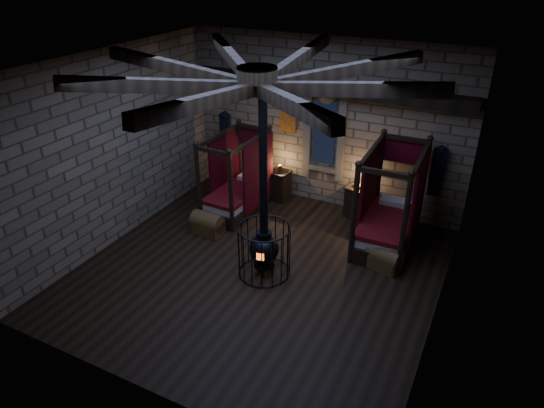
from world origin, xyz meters
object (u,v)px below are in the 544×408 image
at_px(trunk_left, 207,224).
at_px(stove, 264,247).
at_px(trunk_right, 384,258).
at_px(bed_right, 388,221).
at_px(bed_left, 238,192).

height_order(trunk_left, stove, stove).
distance_m(trunk_right, stove, 2.53).
distance_m(bed_right, trunk_right, 1.06).
relative_size(trunk_left, stove, 0.18).
bearing_deg(trunk_left, stove, -21.60).
height_order(bed_left, stove, stove).
xyz_separation_m(bed_right, trunk_left, (-3.85, -1.46, -0.32)).
bearing_deg(trunk_right, trunk_left, -160.58).
height_order(bed_left, trunk_right, bed_left).
xyz_separation_m(trunk_left, stove, (1.92, -0.83, 0.41)).
bearing_deg(bed_left, trunk_right, -9.52).
bearing_deg(bed_right, bed_left, -179.07).
height_order(bed_left, trunk_left, bed_left).
relative_size(bed_right, trunk_right, 2.86).
bearing_deg(stove, bed_left, 118.35).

